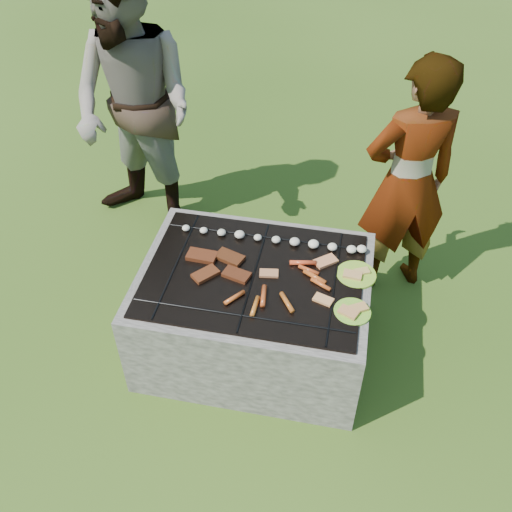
# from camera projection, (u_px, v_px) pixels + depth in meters

# --- Properties ---
(lawn) EXTENTS (60.00, 60.00, 0.00)m
(lawn) POSITION_uv_depth(u_px,v_px,m) (254.00, 343.00, 3.60)
(lawn) COLOR #2A4A12
(lawn) RESTS_ON ground
(fire_pit) EXTENTS (1.30, 1.00, 0.62)m
(fire_pit) POSITION_uv_depth(u_px,v_px,m) (254.00, 313.00, 3.41)
(fire_pit) COLOR #9F968D
(fire_pit) RESTS_ON ground
(mushrooms) EXTENTS (1.11, 0.08, 0.05)m
(mushrooms) POSITION_uv_depth(u_px,v_px,m) (285.00, 241.00, 3.36)
(mushrooms) COLOR white
(mushrooms) RESTS_ON fire_pit
(pork_slabs) EXTENTS (0.40, 0.31, 0.02)m
(pork_slabs) POSITION_uv_depth(u_px,v_px,m) (218.00, 264.00, 3.23)
(pork_slabs) COLOR brown
(pork_slabs) RESTS_ON fire_pit
(sausages) EXTENTS (0.55, 0.48, 0.03)m
(sausages) POSITION_uv_depth(u_px,v_px,m) (286.00, 286.00, 3.09)
(sausages) COLOR #F05C27
(sausages) RESTS_ON fire_pit
(bread_on_grate) EXTENTS (0.44, 0.41, 0.02)m
(bread_on_grate) POSITION_uv_depth(u_px,v_px,m) (310.00, 274.00, 3.17)
(bread_on_grate) COLOR tan
(bread_on_grate) RESTS_ON fire_pit
(plate_far) EXTENTS (0.25, 0.25, 0.03)m
(plate_far) POSITION_uv_depth(u_px,v_px,m) (356.00, 275.00, 3.18)
(plate_far) COLOR #B7D132
(plate_far) RESTS_ON fire_pit
(plate_near) EXTENTS (0.26, 0.26, 0.03)m
(plate_near) POSITION_uv_depth(u_px,v_px,m) (352.00, 311.00, 2.98)
(plate_near) COLOR #D4FF3C
(plate_near) RESTS_ON fire_pit
(cook) EXTENTS (0.70, 0.59, 1.63)m
(cook) POSITION_uv_depth(u_px,v_px,m) (407.00, 183.00, 3.48)
(cook) COLOR gray
(cook) RESTS_ON ground
(bystander) EXTENTS (1.16, 1.05, 1.95)m
(bystander) POSITION_uv_depth(u_px,v_px,m) (135.00, 109.00, 3.84)
(bystander) COLOR gray
(bystander) RESTS_ON ground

